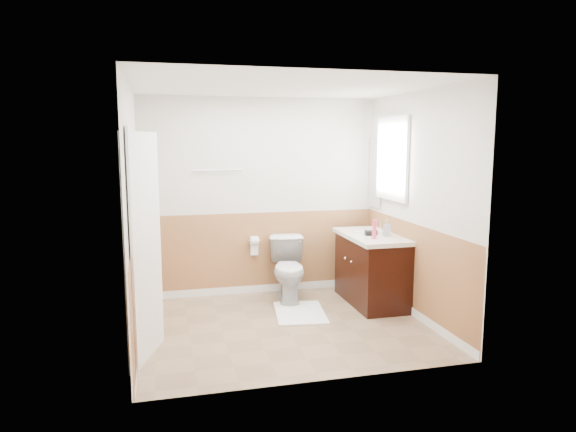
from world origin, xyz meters
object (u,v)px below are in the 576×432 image
object	(u,v)px
vanity_cabinet	(371,271)
soap_dispenser	(387,228)
lotion_bottle	(374,229)
toilet	(289,270)
bath_mat	(300,313)

from	to	relation	value
vanity_cabinet	soap_dispenser	bearing A→B (deg)	-51.10
lotion_bottle	soap_dispenser	size ratio (longest dim) A/B	1.14
lotion_bottle	toilet	bearing A→B (deg)	143.36
bath_mat	vanity_cabinet	xyz separation A→B (m)	(0.95, 0.18, 0.39)
vanity_cabinet	bath_mat	bearing A→B (deg)	-169.09
toilet	soap_dispenser	distance (m)	1.31
bath_mat	soap_dispenser	size ratio (longest dim) A/B	4.14
bath_mat	soap_dispenser	world-z (taller)	soap_dispenser
bath_mat	vanity_cabinet	bearing A→B (deg)	10.91
toilet	lotion_bottle	world-z (taller)	lotion_bottle
soap_dispenser	lotion_bottle	bearing A→B (deg)	-148.83
toilet	lotion_bottle	xyz separation A→B (m)	(0.85, -0.63, 0.57)
bath_mat	toilet	bearing A→B (deg)	90.00
lotion_bottle	soap_dispenser	xyz separation A→B (m)	(0.22, 0.13, -0.01)
bath_mat	lotion_bottle	bearing A→B (deg)	-6.65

